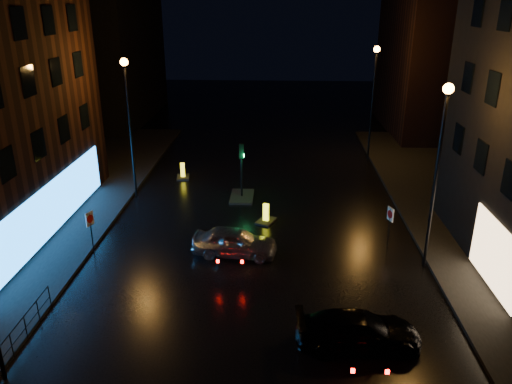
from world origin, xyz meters
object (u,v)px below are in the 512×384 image
at_px(silver_hatchback, 235,242).
at_px(bollard_near, 266,218).
at_px(traffic_signal, 242,190).
at_px(dark_sedan, 358,331).
at_px(bollard_far, 183,175).
at_px(road_sign_right, 390,218).
at_px(road_sign_left, 90,222).

bearing_deg(silver_hatchback, bollard_near, -14.23).
relative_size(traffic_signal, bollard_near, 2.38).
height_order(dark_sedan, bollard_far, dark_sedan).
bearing_deg(silver_hatchback, road_sign_right, -75.14).
distance_m(silver_hatchback, bollard_far, 11.61).
height_order(traffic_signal, bollard_far, traffic_signal).
bearing_deg(road_sign_right, silver_hatchback, -10.76).
bearing_deg(dark_sedan, road_sign_right, -21.68).
relative_size(traffic_signal, dark_sedan, 0.78).
bearing_deg(road_sign_right, road_sign_left, -14.85).
xyz_separation_m(silver_hatchback, road_sign_right, (7.51, 1.20, 0.88)).
height_order(bollard_far, road_sign_right, road_sign_right).
bearing_deg(bollard_far, silver_hatchback, -75.31).
bearing_deg(road_sign_left, bollard_far, 96.81).
relative_size(bollard_near, road_sign_left, 0.68).
xyz_separation_m(traffic_signal, dark_sedan, (5.12, -13.83, 0.14)).
bearing_deg(bollard_near, road_sign_right, 0.31).
bearing_deg(road_sign_left, dark_sedan, -9.22).
distance_m(bollard_near, road_sign_left, 9.24).
bearing_deg(silver_hatchback, road_sign_left, 96.26).
bearing_deg(silver_hatchback, bollard_far, 28.50).
xyz_separation_m(traffic_signal, road_sign_left, (-6.70, -7.37, 1.09)).
bearing_deg(dark_sedan, traffic_signal, 17.12).
relative_size(bollard_far, road_sign_right, 0.63).
bearing_deg(bollard_far, bollard_near, -57.59).
distance_m(bollard_near, road_sign_right, 6.78).
bearing_deg(traffic_signal, road_sign_right, -38.46).
bearing_deg(traffic_signal, bollard_near, -65.73).
distance_m(dark_sedan, bollard_near, 10.92).
distance_m(dark_sedan, bollard_far, 19.62).
distance_m(bollard_far, road_sign_left, 11.11).
relative_size(dark_sedan, road_sign_right, 2.11).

